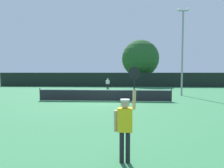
# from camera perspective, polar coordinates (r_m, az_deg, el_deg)

# --- Properties ---
(ground_plane) EXTENTS (120.00, 120.00, 0.00)m
(ground_plane) POSITION_cam_1_polar(r_m,az_deg,el_deg) (16.00, -2.28, -5.07)
(ground_plane) COLOR #387F4C
(tennis_net) EXTENTS (11.01, 0.08, 1.07)m
(tennis_net) POSITION_cam_1_polar(r_m,az_deg,el_deg) (15.93, -2.29, -3.25)
(tennis_net) COLOR #232328
(tennis_net) RESTS_ON ground
(perimeter_fence) EXTENTS (39.66, 0.12, 2.35)m
(perimeter_fence) POSITION_cam_1_polar(r_m,az_deg,el_deg) (32.16, 0.67, 1.30)
(perimeter_fence) COLOR black
(perimeter_fence) RESTS_ON ground
(player_serving) EXTENTS (0.68, 0.40, 2.52)m
(player_serving) POSITION_cam_1_polar(r_m,az_deg,el_deg) (5.09, 3.97, -10.80)
(player_serving) COLOR yellow
(player_serving) RESTS_ON ground
(player_receiving) EXTENTS (0.57, 0.23, 1.54)m
(player_receiving) POSITION_cam_1_polar(r_m,az_deg,el_deg) (27.01, -1.28, 0.39)
(player_receiving) COLOR white
(player_receiving) RESTS_ON ground
(tennis_ball) EXTENTS (0.07, 0.07, 0.07)m
(tennis_ball) POSITION_cam_1_polar(r_m,az_deg,el_deg) (16.45, -8.63, -4.75)
(tennis_ball) COLOR #CCE033
(tennis_ball) RESTS_ON ground
(light_pole) EXTENTS (1.18, 0.28, 8.85)m
(light_pole) POSITION_cam_1_polar(r_m,az_deg,el_deg) (21.16, 20.17, 10.36)
(light_pole) COLOR gray
(light_pole) RESTS_ON ground
(large_tree) EXTENTS (6.80, 6.80, 8.35)m
(large_tree) POSITION_cam_1_polar(r_m,az_deg,el_deg) (36.12, 8.41, 7.47)
(large_tree) COLOR brown
(large_tree) RESTS_ON ground
(parked_car_near) EXTENTS (2.12, 4.29, 1.69)m
(parked_car_near) POSITION_cam_1_polar(r_m,az_deg,el_deg) (39.93, -10.10, 1.08)
(parked_car_near) COLOR red
(parked_car_near) RESTS_ON ground
(parked_car_mid) EXTENTS (1.99, 4.24, 1.69)m
(parked_car_mid) POSITION_cam_1_polar(r_m,az_deg,el_deg) (38.60, 3.71, 1.05)
(parked_car_mid) COLOR navy
(parked_car_mid) RESTS_ON ground
(parked_car_far) EXTENTS (1.94, 4.22, 1.69)m
(parked_car_far) POSITION_cam_1_polar(r_m,az_deg,el_deg) (39.46, 11.07, 1.05)
(parked_car_far) COLOR #B7B7BC
(parked_car_far) RESTS_ON ground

